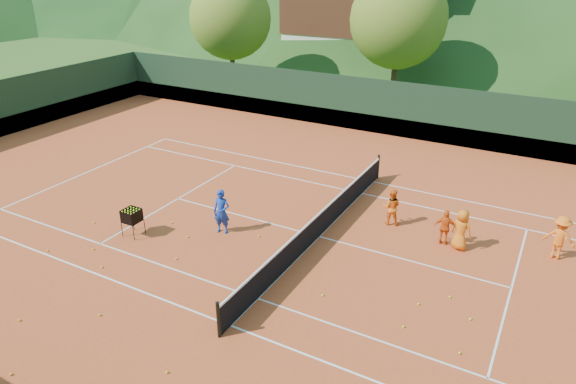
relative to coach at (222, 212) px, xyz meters
The scene contains 33 objects.
ground 3.57m from the coach, 23.54° to the left, with size 400.00×400.00×0.00m, color #2B4C18.
clay_court 3.56m from the coach, 23.54° to the left, with size 40.00×24.00×0.02m, color #B1431C.
coach is the anchor object (origin of this frame).
student_a 6.17m from the coach, 34.77° to the left, with size 0.67×0.52×1.38m, color orange.
student_b 7.75m from the coach, 22.79° to the left, with size 0.75×0.31×1.28m, color #E25A14.
student_c 8.23m from the coach, 21.04° to the left, with size 0.71×0.46×1.45m, color orange.
student_d 11.28m from the coach, 20.21° to the left, with size 0.98×0.56×1.51m, color orange.
tennis_ball_1 8.86m from the coach, ahead, with size 0.07×0.07×0.07m, color #D3E526.
tennis_ball_2 3.73m from the coach, 46.56° to the right, with size 0.07×0.07×0.07m, color #D3E526.
tennis_ball_3 6.92m from the coach, 65.65° to the right, with size 0.07×0.07×0.07m, color #D3E526.
tennis_ball_4 5.96m from the coach, 138.08° to the right, with size 0.07×0.07×0.07m, color #D3E526.
tennis_ball_5 5.58m from the coach, 92.39° to the right, with size 0.07×0.07×0.07m, color #D3E526.
tennis_ball_6 1.49m from the coach, 132.85° to the right, with size 0.07×0.07×0.07m, color #D3E526.
tennis_ball_7 7.44m from the coach, ahead, with size 0.07×0.07×0.07m, color #D3E526.
tennis_ball_8 5.15m from the coach, 19.75° to the right, with size 0.07×0.07×0.07m, color #D3E526.
tennis_ball_9 2.38m from the coach, 96.79° to the right, with size 0.07×0.07×0.07m, color #D3E526.
tennis_ball_10 3.38m from the coach, 28.00° to the right, with size 0.07×0.07×0.07m, color #D3E526.
tennis_ball_11 4.98m from the coach, 158.85° to the right, with size 0.07×0.07×0.07m, color #D3E526.
tennis_ball_13 9.13m from the coach, 14.17° to the right, with size 0.07×0.07×0.07m, color #D3E526.
tennis_ball_14 4.35m from the coach, 118.14° to the right, with size 0.07×0.07×0.07m, color #D3E526.
tennis_ball_15 4.49m from the coach, 134.90° to the right, with size 0.07×0.07×0.07m, color #D3E526.
tennis_ball_16 1.58m from the coach, 13.40° to the left, with size 0.07×0.07×0.07m, color #D3E526.
tennis_ball_17 8.11m from the coach, ahead, with size 0.07×0.07×0.07m, color #D3E526.
tennis_ball_18 7.57m from the coach, 14.89° to the right, with size 0.07×0.07×0.07m, color #D3E526.
tennis_ball_19 8.16m from the coach, 92.60° to the right, with size 0.07×0.07×0.07m, color #D3E526.
tennis_ball_21 2.22m from the coach, 169.35° to the right, with size 0.07×0.07×0.07m, color #D3E526.
tennis_ball_22 7.06m from the coach, 106.30° to the right, with size 0.07×0.07×0.07m, color #D3E526.
court_lines 3.56m from the coach, 23.54° to the left, with size 23.83×11.03×0.00m.
tennis_net 3.48m from the coach, 23.54° to the left, with size 0.10×12.07×1.10m.
perimeter_fence 3.49m from the coach, 23.54° to the left, with size 40.40×24.24×3.00m.
ball_hopper 3.14m from the coach, 147.40° to the right, with size 0.57×0.57×1.00m.
tree_a 23.59m from the coach, 123.48° to the left, with size 6.00×6.00×7.88m.
tree_b 21.84m from the coach, 92.20° to the left, with size 6.40×6.40×8.40m.
Camera 1 is at (6.67, -14.37, 9.12)m, focal length 32.00 mm.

